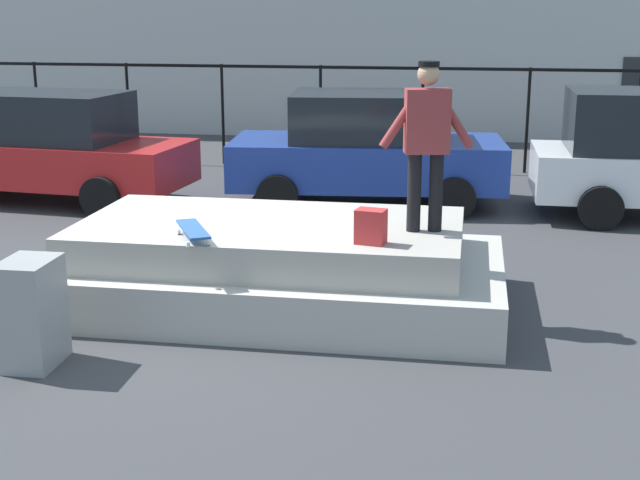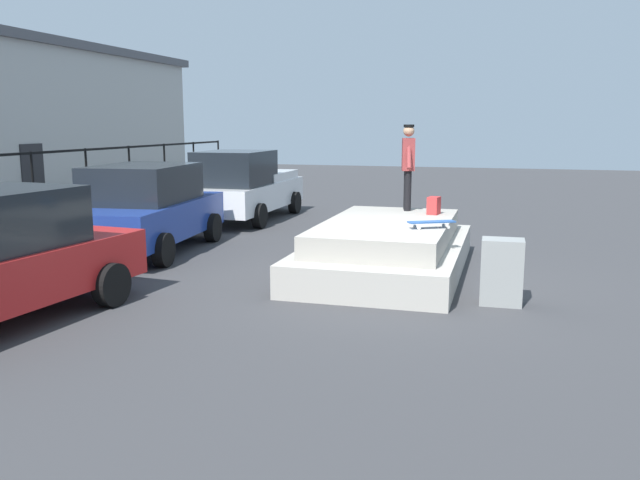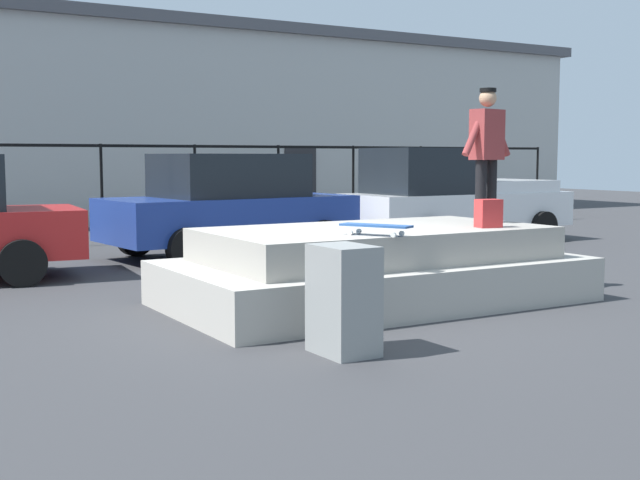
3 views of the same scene
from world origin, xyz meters
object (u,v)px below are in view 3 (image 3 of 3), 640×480
Objects in this scene: skateboarder at (487,145)px; car_blue_sedan_mid at (229,205)px; skateboard at (376,226)px; utility_box at (344,300)px; backpack at (488,213)px; car_white_pickup_far at (452,197)px.

skateboarder is 0.38× the size of car_blue_sedan_mid.
skateboard is at bearing -99.48° from car_blue_sedan_mid.
skateboard is 0.82× the size of utility_box.
car_white_pickup_far is (4.07, 5.60, -0.13)m from backpack.
car_blue_sedan_mid is at bearing 72.34° from utility_box.
car_white_pickup_far reaches higher than backpack.
skateboarder is at bearing 28.70° from utility_box.
skateboard is 8.17m from car_white_pickup_far.
skateboarder is at bearing -125.63° from car_white_pickup_far.
skateboarder is 1.11m from backpack.
skateboard is at bearing -161.43° from skateboarder.
skateboarder is 6.24m from car_white_pickup_far.
car_blue_sedan_mid is (-1.21, 5.25, -0.98)m from skateboarder.
car_blue_sedan_mid is at bearing 80.52° from skateboard.
skateboarder reaches higher than car_white_pickup_far.
backpack is (1.73, 0.16, 0.07)m from skateboard.
backpack is at bearing -129.32° from skateboarder.
skateboard is at bearing -135.23° from car_white_pickup_far.
utility_box is at bearing -134.33° from skateboard.
backpack is 6.92m from car_white_pickup_far.
car_blue_sedan_mid reaches higher than backpack.
car_white_pickup_far is 4.90× the size of utility_box.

